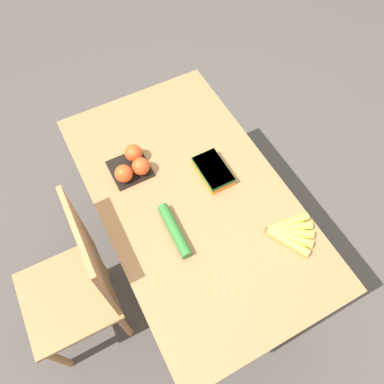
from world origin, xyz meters
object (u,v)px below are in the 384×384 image
(carrot_bag, at_px, (213,171))
(chair, at_px, (79,285))
(banana_bunch, at_px, (289,232))
(tomato_pack, at_px, (132,165))
(cucumber_near, at_px, (174,230))

(carrot_bag, bearing_deg, chair, 96.82)
(banana_bunch, relative_size, tomato_pack, 1.14)
(chair, relative_size, tomato_pack, 5.85)
(chair, bearing_deg, cucumber_near, 80.00)
(chair, xyz_separation_m, cucumber_near, (-0.09, -0.45, 0.29))
(carrot_bag, bearing_deg, banana_bunch, -162.26)
(chair, relative_size, cucumber_near, 4.11)
(chair, bearing_deg, banana_bunch, 71.11)
(banana_bunch, relative_size, cucumber_near, 0.80)
(cucumber_near, bearing_deg, tomato_pack, 4.19)
(carrot_bag, height_order, cucumber_near, carrot_bag)
(tomato_pack, xyz_separation_m, cucumber_near, (-0.36, -0.03, -0.02))
(carrot_bag, bearing_deg, tomato_pack, 58.73)
(banana_bunch, xyz_separation_m, tomato_pack, (0.57, 0.43, 0.03))
(carrot_bag, bearing_deg, cucumber_near, 122.17)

